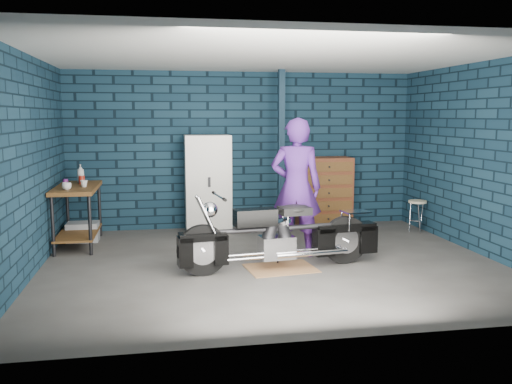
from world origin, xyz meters
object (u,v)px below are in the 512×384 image
at_px(storage_bin, 83,232).
at_px(tool_chest, 324,192).
at_px(workbench, 78,216).
at_px(locker, 208,183).
at_px(shop_stool, 417,217).
at_px(motorcycle, 281,231).
at_px(person, 296,187).

height_order(storage_bin, tool_chest, tool_chest).
relative_size(workbench, tool_chest, 1.14).
xyz_separation_m(locker, shop_stool, (3.43, -0.77, -0.54)).
distance_m(locker, tool_chest, 2.06).
bearing_deg(motorcycle, shop_stool, 25.32).
relative_size(storage_bin, shop_stool, 0.88).
distance_m(tool_chest, shop_stool, 1.62).
height_order(person, locker, person).
bearing_deg(workbench, storage_bin, 86.02).
bearing_deg(tool_chest, locker, 180.00).
xyz_separation_m(tool_chest, shop_stool, (1.38, -0.77, -0.34)).
height_order(workbench, storage_bin, workbench).
bearing_deg(shop_stool, locker, 167.41).
height_order(workbench, tool_chest, tool_chest).
relative_size(motorcycle, storage_bin, 4.73).
bearing_deg(storage_bin, tool_chest, 6.19).
distance_m(storage_bin, shop_stool, 5.45).
bearing_deg(storage_bin, workbench, -93.98).
height_order(workbench, shop_stool, workbench).
bearing_deg(locker, workbench, -160.24).
xyz_separation_m(motorcycle, shop_stool, (2.72, 1.71, -0.23)).
xyz_separation_m(person, tool_chest, (0.98, 1.84, -0.35)).
relative_size(motorcycle, locker, 1.39).
relative_size(person, storage_bin, 4.02).
bearing_deg(workbench, shop_stool, -0.42).
distance_m(motorcycle, tool_chest, 2.82).
distance_m(person, storage_bin, 3.48).
height_order(workbench, locker, locker).
height_order(workbench, person, person).
relative_size(person, shop_stool, 3.53).
bearing_deg(person, motorcycle, 76.36).
bearing_deg(motorcycle, storage_bin, 136.21).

